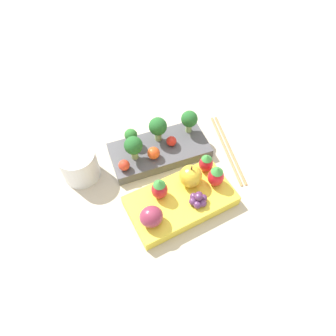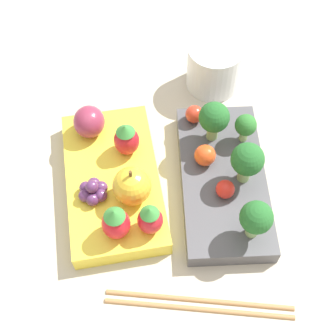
# 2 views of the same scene
# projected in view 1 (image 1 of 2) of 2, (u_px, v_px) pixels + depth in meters

# --- Properties ---
(ground_plane) EXTENTS (4.00, 4.00, 0.00)m
(ground_plane) POSITION_uv_depth(u_px,v_px,m) (169.00, 177.00, 0.65)
(ground_plane) COLOR #BCB29E
(bento_box_savoury) EXTENTS (0.22, 0.11, 0.02)m
(bento_box_savoury) POSITION_uv_depth(u_px,v_px,m) (159.00, 151.00, 0.68)
(bento_box_savoury) COLOR #4C4C51
(bento_box_savoury) RESTS_ON ground_plane
(bento_box_fruit) EXTENTS (0.23, 0.15, 0.03)m
(bento_box_fruit) POSITION_uv_depth(u_px,v_px,m) (179.00, 201.00, 0.60)
(bento_box_fruit) COLOR yellow
(bento_box_fruit) RESTS_ON ground_plane
(broccoli_floret_0) EXTENTS (0.03, 0.03, 0.04)m
(broccoli_floret_0) POSITION_uv_depth(u_px,v_px,m) (131.00, 135.00, 0.65)
(broccoli_floret_0) COLOR #93B770
(broccoli_floret_0) RESTS_ON bento_box_savoury
(broccoli_floret_1) EXTENTS (0.04, 0.04, 0.06)m
(broccoli_floret_1) POSITION_uv_depth(u_px,v_px,m) (189.00, 120.00, 0.67)
(broccoli_floret_1) COLOR #93B770
(broccoli_floret_1) RESTS_ON bento_box_savoury
(broccoli_floret_2) EXTENTS (0.04, 0.04, 0.06)m
(broccoli_floret_2) POSITION_uv_depth(u_px,v_px,m) (158.00, 127.00, 0.65)
(broccoli_floret_2) COLOR #93B770
(broccoli_floret_2) RESTS_ON bento_box_savoury
(broccoli_floret_3) EXTENTS (0.04, 0.04, 0.06)m
(broccoli_floret_3) POSITION_uv_depth(u_px,v_px,m) (133.00, 146.00, 0.62)
(broccoli_floret_3) COLOR #93B770
(broccoli_floret_3) RESTS_ON bento_box_savoury
(cherry_tomato_0) EXTENTS (0.02, 0.02, 0.02)m
(cherry_tomato_0) POSITION_uv_depth(u_px,v_px,m) (124.00, 165.00, 0.63)
(cherry_tomato_0) COLOR red
(cherry_tomato_0) RESTS_ON bento_box_savoury
(cherry_tomato_1) EXTENTS (0.02, 0.02, 0.02)m
(cherry_tomato_1) POSITION_uv_depth(u_px,v_px,m) (171.00, 141.00, 0.67)
(cherry_tomato_1) COLOR red
(cherry_tomato_1) RESTS_ON bento_box_savoury
(cherry_tomato_2) EXTENTS (0.03, 0.03, 0.03)m
(cherry_tomato_2) POSITION_uv_depth(u_px,v_px,m) (154.00, 153.00, 0.64)
(cherry_tomato_2) COLOR #DB4C1E
(cherry_tomato_2) RESTS_ON bento_box_savoury
(apple) EXTENTS (0.05, 0.05, 0.05)m
(apple) POSITION_uv_depth(u_px,v_px,m) (191.00, 176.00, 0.59)
(apple) COLOR gold
(apple) RESTS_ON bento_box_fruit
(strawberry_0) EXTENTS (0.03, 0.03, 0.05)m
(strawberry_0) POSITION_uv_depth(u_px,v_px,m) (159.00, 189.00, 0.57)
(strawberry_0) COLOR red
(strawberry_0) RESTS_ON bento_box_fruit
(strawberry_1) EXTENTS (0.03, 0.03, 0.05)m
(strawberry_1) POSITION_uv_depth(u_px,v_px,m) (206.00, 163.00, 0.61)
(strawberry_1) COLOR red
(strawberry_1) RESTS_ON bento_box_fruit
(strawberry_2) EXTENTS (0.03, 0.03, 0.05)m
(strawberry_2) POSITION_uv_depth(u_px,v_px,m) (216.00, 176.00, 0.59)
(strawberry_2) COLOR red
(strawberry_2) RESTS_ON bento_box_fruit
(plum) EXTENTS (0.04, 0.04, 0.04)m
(plum) POSITION_uv_depth(u_px,v_px,m) (151.00, 217.00, 0.54)
(plum) COLOR #892D47
(plum) RESTS_ON bento_box_fruit
(grape_cluster) EXTENTS (0.04, 0.03, 0.03)m
(grape_cluster) POSITION_uv_depth(u_px,v_px,m) (198.00, 199.00, 0.58)
(grape_cluster) COLOR #562D5B
(grape_cluster) RESTS_ON bento_box_fruit
(drinking_cup) EXTENTS (0.08, 0.08, 0.07)m
(drinking_cup) POSITION_uv_depth(u_px,v_px,m) (79.00, 165.00, 0.63)
(drinking_cup) COLOR silver
(drinking_cup) RESTS_ON ground_plane
(chopsticks_pair) EXTENTS (0.04, 0.21, 0.01)m
(chopsticks_pair) POSITION_uv_depth(u_px,v_px,m) (228.00, 148.00, 0.70)
(chopsticks_pair) COLOR #A37547
(chopsticks_pair) RESTS_ON ground_plane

